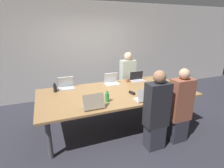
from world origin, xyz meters
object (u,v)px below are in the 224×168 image
object	(u,v)px
laptop_far_right	(137,78)
cup_far_left	(55,89)
stapler	(132,93)
cup_far_right	(128,80)
laptop_near_left	(93,104)
bottle_near_left	(107,97)
laptop_near_right	(166,92)
person_near_midright	(156,112)
bottle_far_left	(55,88)
laptop_far_center	(111,81)
cup_near_midright	(154,96)
laptop_far_left	(66,85)
person_far_right	(128,79)
person_near_right	(180,108)
cup_near_right	(155,95)
laptop_near_midright	(144,97)

from	to	relation	value
laptop_far_right	cup_far_left	distance (m)	2.00
stapler	cup_far_right	bearing A→B (deg)	54.68
laptop_near_left	bottle_near_left	xyz separation A→B (m)	(0.31, 0.16, 0.02)
laptop_near_right	person_near_midright	size ratio (longest dim) A/B	0.21
bottle_far_left	stapler	xyz separation A→B (m)	(1.46, -0.70, -0.06)
cup_far_left	cup_far_right	bearing A→B (deg)	-0.70
laptop_far_center	laptop_near_left	bearing A→B (deg)	-124.13
cup_near_midright	laptop_far_left	size ratio (longest dim) A/B	0.28
cup_far_right	person_far_right	bearing A→B (deg)	64.15
person_near_right	bottle_near_left	xyz separation A→B (m)	(-1.22, 0.54, 0.18)
laptop_far_center	bottle_far_left	world-z (taller)	laptop_far_center
laptop_far_center	bottle_near_left	distance (m)	1.07
person_near_right	cup_near_right	xyz separation A→B (m)	(-0.28, 0.40, 0.13)
cup_far_right	laptop_far_center	size ratio (longest dim) A/B	0.28
bottle_near_left	bottle_far_left	world-z (taller)	bottle_near_left
cup_near_right	cup_far_left	bearing A→B (deg)	148.14
laptop_far_right	cup_near_midright	xyz separation A→B (m)	(-0.25, -1.12, -0.03)
bottle_near_left	cup_far_left	bearing A→B (deg)	130.74
person_far_right	stapler	world-z (taller)	person_far_right
laptop_near_right	stapler	world-z (taller)	laptop_near_right
cup_far_right	cup_near_midright	bearing A→B (deg)	-89.01
laptop_far_left	bottle_far_left	distance (m)	0.30
laptop_far_center	cup_far_right	bearing A→B (deg)	-2.34
laptop_far_center	bottle_near_left	world-z (taller)	laptop_far_center
person_near_midright	bottle_far_left	distance (m)	2.12
laptop_near_midright	laptop_far_left	bearing A→B (deg)	-44.51
cup_near_right	cup_far_left	distance (m)	2.09
laptop_near_right	person_near_right	distance (m)	0.43
person_near_right	person_near_midright	bearing A→B (deg)	2.53
cup_far_left	person_near_right	bearing A→B (deg)	-36.23
person_far_right	laptop_near_midright	distance (m)	1.71
person_near_midright	stapler	size ratio (longest dim) A/B	9.19
laptop_near_left	cup_far_left	distance (m)	1.25
person_near_midright	bottle_near_left	world-z (taller)	person_near_midright
laptop_far_right	laptop_near_left	xyz separation A→B (m)	(-1.47, -1.13, 0.01)
cup_far_right	laptop_far_center	xyz separation A→B (m)	(-0.43, 0.02, 0.04)
laptop_far_left	stapler	bearing A→B (deg)	-35.41
bottle_far_left	person_near_midright	bearing A→B (deg)	-43.04
cup_far_right	person_near_midright	xyz separation A→B (m)	(-0.20, -1.51, -0.12)
laptop_far_left	person_near_midright	bearing A→B (deg)	-51.12
laptop_near_right	cup_near_midright	xyz separation A→B (m)	(-0.30, -0.01, -0.04)
laptop_near_midright	bottle_near_left	bearing A→B (deg)	-16.64
laptop_far_center	laptop_far_left	xyz separation A→B (m)	(-1.06, 0.07, -0.00)
bottle_near_left	bottle_far_left	xyz separation A→B (m)	(-0.85, 0.88, -0.00)
person_far_right	bottle_near_left	distance (m)	1.84
laptop_near_right	laptop_near_left	size ratio (longest dim) A/B	0.86
laptop_near_right	person_near_right	size ratio (longest dim) A/B	0.22
bottle_near_left	person_near_right	bearing A→B (deg)	-23.72
laptop_near_right	laptop_near_left	distance (m)	1.52
cup_far_right	laptop_near_left	world-z (taller)	laptop_near_left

